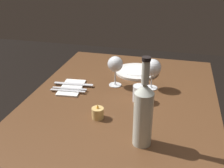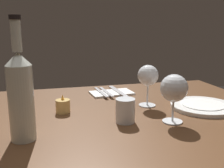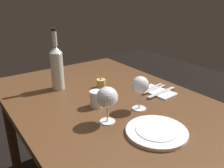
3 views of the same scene
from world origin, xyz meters
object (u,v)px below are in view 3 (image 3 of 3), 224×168
object	(u,v)px
dinner_plate	(157,131)
wine_glass_right	(107,98)
wine_glass_left	(140,86)
fork_outer	(151,88)
votive_candle	(101,84)
wine_bottle	(57,66)
water_tumbler	(96,100)
folded_napkin	(158,92)
fork_inner	(154,89)
table_knife	(162,92)

from	to	relation	value
dinner_plate	wine_glass_right	bearing A→B (deg)	-149.26
wine_glass_left	fork_outer	xyz separation A→B (m)	(-0.14, 0.21, -0.11)
wine_glass_left	votive_candle	distance (m)	0.34
wine_bottle	votive_candle	world-z (taller)	wine_bottle
water_tumbler	folded_napkin	world-z (taller)	water_tumbler
folded_napkin	wine_glass_right	bearing A→B (deg)	-75.64
dinner_plate	folded_napkin	world-z (taller)	dinner_plate
fork_inner	fork_outer	xyz separation A→B (m)	(-0.03, 0.00, 0.00)
dinner_plate	votive_candle	bearing A→B (deg)	171.44
wine_bottle	fork_inner	world-z (taller)	wine_bottle
wine_glass_left	wine_glass_right	bearing A→B (deg)	-86.15
dinner_plate	table_knife	bearing A→B (deg)	131.06
wine_bottle	dinner_plate	bearing A→B (deg)	11.16
wine_glass_left	fork_outer	distance (m)	0.28
votive_candle	fork_outer	distance (m)	0.29
fork_outer	dinner_plate	bearing A→B (deg)	-41.16
table_knife	fork_outer	bearing A→B (deg)	180.00
fork_outer	table_knife	xyz separation A→B (m)	(0.08, 0.00, 0.00)
wine_glass_right	dinner_plate	distance (m)	0.24
wine_glass_right	wine_glass_left	bearing A→B (deg)	93.85
wine_glass_right	table_knife	xyz separation A→B (m)	(-0.07, 0.40, -0.10)
water_tumbler	fork_inner	world-z (taller)	water_tumbler
folded_napkin	votive_candle	bearing A→B (deg)	-137.90
table_knife	votive_candle	bearing A→B (deg)	-141.26
wine_glass_left	water_tumbler	size ratio (longest dim) A/B	2.05
table_knife	wine_bottle	bearing A→B (deg)	-132.91
fork_outer	wine_glass_left	bearing A→B (deg)	-56.59
water_tumbler	dinner_plate	xyz separation A→B (m)	(0.33, 0.07, -0.03)
fork_outer	folded_napkin	bearing A→B (deg)	0.00
wine_bottle	wine_glass_right	bearing A→B (deg)	2.34
wine_bottle	fork_outer	xyz separation A→B (m)	(0.31, 0.42, -0.12)
water_tumbler	fork_inner	xyz separation A→B (m)	(0.02, 0.36, -0.02)
water_tumbler	wine_bottle	bearing A→B (deg)	-169.54
wine_glass_right	folded_napkin	xyz separation A→B (m)	(-0.10, 0.40, -0.11)
votive_candle	fork_inner	bearing A→B (deg)	45.28
dinner_plate	wine_glass_left	bearing A→B (deg)	157.52
wine_glass_left	water_tumbler	world-z (taller)	wine_glass_left
wine_glass_right	dinner_plate	xyz separation A→B (m)	(0.18, 0.11, -0.10)
water_tumbler	table_knife	world-z (taller)	water_tumbler
dinner_plate	fork_inner	distance (m)	0.43
fork_inner	wine_bottle	bearing A→B (deg)	-128.62
water_tumbler	fork_outer	world-z (taller)	water_tumbler
wine_bottle	folded_napkin	size ratio (longest dim) A/B	1.70
wine_bottle	dinner_plate	world-z (taller)	wine_bottle
fork_inner	wine_glass_left	bearing A→B (deg)	-61.54
wine_glass_right	wine_bottle	bearing A→B (deg)	-177.66
wine_glass_left	wine_glass_right	xyz separation A→B (m)	(0.01, -0.19, -0.01)
votive_candle	folded_napkin	distance (m)	0.32
water_tumbler	folded_napkin	xyz separation A→B (m)	(0.05, 0.36, -0.03)
fork_inner	fork_outer	bearing A→B (deg)	180.00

